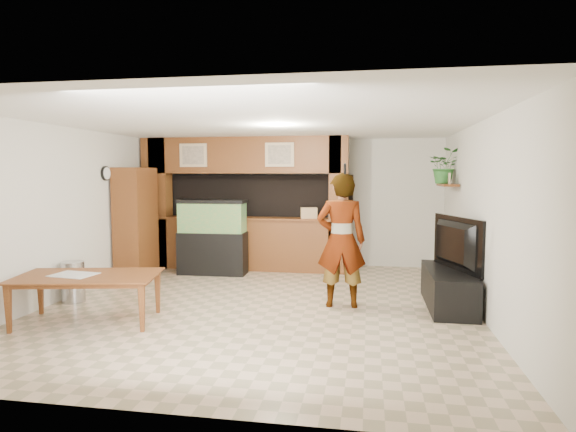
% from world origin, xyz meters
% --- Properties ---
extents(floor, '(6.50, 6.50, 0.00)m').
position_xyz_m(floor, '(0.00, 0.00, 0.00)').
color(floor, tan).
rests_on(floor, ground).
extents(ceiling, '(6.50, 6.50, 0.00)m').
position_xyz_m(ceiling, '(0.00, 0.00, 2.60)').
color(ceiling, white).
rests_on(ceiling, wall_back).
extents(wall_back, '(6.00, 0.00, 6.00)m').
position_xyz_m(wall_back, '(0.00, 3.25, 1.30)').
color(wall_back, beige).
rests_on(wall_back, floor).
extents(wall_left, '(0.00, 6.50, 6.50)m').
position_xyz_m(wall_left, '(-3.00, 0.00, 1.30)').
color(wall_left, beige).
rests_on(wall_left, floor).
extents(wall_right, '(0.00, 6.50, 6.50)m').
position_xyz_m(wall_right, '(3.00, 0.00, 1.30)').
color(wall_right, beige).
rests_on(wall_right, floor).
extents(partition, '(4.20, 0.99, 2.60)m').
position_xyz_m(partition, '(-0.95, 2.64, 1.31)').
color(partition, brown).
rests_on(partition, floor).
extents(wall_clock, '(0.05, 0.25, 0.25)m').
position_xyz_m(wall_clock, '(-2.97, 1.00, 1.90)').
color(wall_clock, black).
rests_on(wall_clock, wall_left).
extents(wall_shelf, '(0.25, 0.90, 0.04)m').
position_xyz_m(wall_shelf, '(2.85, 1.95, 1.70)').
color(wall_shelf, brown).
rests_on(wall_shelf, wall_right).
extents(pantry_cabinet, '(0.50, 0.82, 2.00)m').
position_xyz_m(pantry_cabinet, '(-2.70, 1.51, 1.00)').
color(pantry_cabinet, brown).
rests_on(pantry_cabinet, floor).
extents(trash_can, '(0.33, 0.33, 0.60)m').
position_xyz_m(trash_can, '(-2.77, -0.33, 0.30)').
color(trash_can, '#B2B2B7').
rests_on(trash_can, floor).
extents(aquarium, '(1.27, 0.48, 1.41)m').
position_xyz_m(aquarium, '(-1.38, 1.95, 0.69)').
color(aquarium, black).
rests_on(aquarium, floor).
extents(tv_stand, '(0.59, 1.60, 0.53)m').
position_xyz_m(tv_stand, '(2.65, 0.32, 0.27)').
color(tv_stand, black).
rests_on(tv_stand, floor).
extents(television, '(0.59, 1.30, 0.76)m').
position_xyz_m(television, '(2.65, 0.32, 0.91)').
color(television, black).
rests_on(television, tv_stand).
extents(photo_frame, '(0.04, 0.14, 0.19)m').
position_xyz_m(photo_frame, '(2.85, 1.77, 1.81)').
color(photo_frame, tan).
rests_on(photo_frame, wall_shelf).
extents(potted_plant, '(0.56, 0.49, 0.62)m').
position_xyz_m(potted_plant, '(2.82, 2.10, 2.03)').
color(potted_plant, '#2B692A').
rests_on(potted_plant, wall_shelf).
extents(person, '(0.73, 0.52, 1.90)m').
position_xyz_m(person, '(1.14, 0.09, 0.95)').
color(person, '#927750').
rests_on(person, floor).
extents(microphone, '(0.04, 0.11, 0.17)m').
position_xyz_m(microphone, '(1.19, -0.07, 1.95)').
color(microphone, black).
rests_on(microphone, person).
extents(dining_table, '(1.90, 1.30, 0.61)m').
position_xyz_m(dining_table, '(-1.98, -1.23, 0.31)').
color(dining_table, brown).
rests_on(dining_table, floor).
extents(newspaper_a, '(0.57, 0.45, 0.01)m').
position_xyz_m(newspaper_a, '(-2.16, -1.22, 0.62)').
color(newspaper_a, silver).
rests_on(newspaper_a, dining_table).
extents(counter_box, '(0.35, 0.27, 0.21)m').
position_xyz_m(counter_box, '(0.38, 2.45, 1.14)').
color(counter_box, tan).
rests_on(counter_box, partition).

